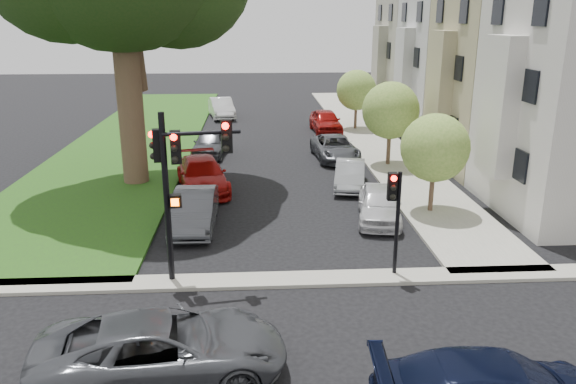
{
  "coord_description": "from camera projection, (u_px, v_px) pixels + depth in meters",
  "views": [
    {
      "loc": [
        -1.13,
        -13.9,
        7.94
      ],
      "look_at": [
        0.0,
        5.0,
        2.0
      ],
      "focal_mm": 35.0,
      "sensor_mm": 36.0,
      "label": 1
    }
  ],
  "objects": [
    {
      "name": "small_tree_a",
      "position": [
        435.0,
        148.0,
        22.89
      ],
      "size": [
        2.81,
        2.81,
        4.22
      ],
      "color": "brown",
      "rests_on": "ground"
    },
    {
      "name": "car_parked_6",
      "position": [
        202.0,
        175.0,
        26.58
      ],
      "size": [
        3.16,
        5.56,
        1.52
      ],
      "primitive_type": "imported",
      "rotation": [
        0.0,
        0.0,
        0.21
      ],
      "color": "maroon",
      "rests_on": "ground"
    },
    {
      "name": "grass_strip",
      "position": [
        139.0,
        138.0,
        38.01
      ],
      "size": [
        8.0,
        44.0,
        0.12
      ],
      "primitive_type": "cube",
      "color": "#25461A",
      "rests_on": "ground"
    },
    {
      "name": "house_c",
      "position": [
        463.0,
        33.0,
        36.22
      ],
      "size": [
        7.7,
        7.55,
        15.97
      ],
      "color": "#A4A1A0",
      "rests_on": "ground"
    },
    {
      "name": "small_tree_b",
      "position": [
        391.0,
        110.0,
        30.24
      ],
      "size": [
        3.09,
        3.09,
        4.64
      ],
      "color": "brown",
      "rests_on": "ground"
    },
    {
      "name": "car_parked_0",
      "position": [
        379.0,
        204.0,
        22.62
      ],
      "size": [
        2.36,
        4.37,
        1.41
      ],
      "primitive_type": "imported",
      "rotation": [
        0.0,
        0.0,
        -0.17
      ],
      "color": "silver",
      "rests_on": "ground"
    },
    {
      "name": "ground",
      "position": [
        299.0,
        314.0,
        15.68
      ],
      "size": [
        140.0,
        140.0,
        0.0
      ],
      "primitive_type": "plane",
      "color": "black",
      "rests_on": "ground"
    },
    {
      "name": "car_parked_3",
      "position": [
        326.0,
        121.0,
        39.96
      ],
      "size": [
        2.16,
        4.79,
        1.6
      ],
      "primitive_type": "imported",
      "rotation": [
        0.0,
        0.0,
        0.06
      ],
      "color": "maroon",
      "rests_on": "ground"
    },
    {
      "name": "car_parked_9",
      "position": [
        221.0,
        108.0,
        45.72
      ],
      "size": [
        2.55,
        5.07,
        1.59
      ],
      "primitive_type": "imported",
      "rotation": [
        0.0,
        0.0,
        0.18
      ],
      "color": "silver",
      "rests_on": "ground"
    },
    {
      "name": "car_cross_near",
      "position": [
        162.0,
        349.0,
        12.62
      ],
      "size": [
        5.94,
        3.37,
        1.57
      ],
      "primitive_type": "imported",
      "rotation": [
        0.0,
        0.0,
        1.71
      ],
      "color": "#3F4247",
      "rests_on": "ground"
    },
    {
      "name": "sidewalk_cross",
      "position": [
        294.0,
        280.0,
        17.57
      ],
      "size": [
        60.0,
        1.0,
        0.12
      ],
      "primitive_type": "cube",
      "color": "gray",
      "rests_on": "ground"
    },
    {
      "name": "car_parked_2",
      "position": [
        335.0,
        148.0,
        32.42
      ],
      "size": [
        2.59,
        5.04,
        1.36
      ],
      "primitive_type": "imported",
      "rotation": [
        0.0,
        0.0,
        0.07
      ],
      "color": "#3F4247",
      "rests_on": "ground"
    },
    {
      "name": "car_parked_7",
      "position": [
        210.0,
        143.0,
        33.23
      ],
      "size": [
        2.25,
        4.56,
        1.5
      ],
      "primitive_type": "imported",
      "rotation": [
        0.0,
        0.0,
        -0.11
      ],
      "color": "#3F4247",
      "rests_on": "ground"
    },
    {
      "name": "car_parked_5",
      "position": [
        195.0,
        210.0,
        21.83
      ],
      "size": [
        1.61,
        4.53,
        1.49
      ],
      "primitive_type": "imported",
      "rotation": [
        0.0,
        0.0,
        -0.01
      ],
      "color": "#3F4247",
      "rests_on": "ground"
    },
    {
      "name": "house_d",
      "position": [
        429.0,
        30.0,
        43.36
      ],
      "size": [
        7.7,
        7.55,
        15.97
      ],
      "color": "gray",
      "rests_on": "ground"
    },
    {
      "name": "traffic_signal_secondary",
      "position": [
        395.0,
        205.0,
        17.23
      ],
      "size": [
        0.44,
        0.35,
        3.45
      ],
      "color": "black",
      "rests_on": "ground"
    },
    {
      "name": "car_parked_1",
      "position": [
        350.0,
        175.0,
        27.02
      ],
      "size": [
        2.08,
        4.12,
        1.3
      ],
      "primitive_type": "imported",
      "rotation": [
        0.0,
        0.0,
        -0.19
      ],
      "color": "#999BA0",
      "rests_on": "ground"
    },
    {
      "name": "traffic_signal_main",
      "position": [
        179.0,
        168.0,
        16.52
      ],
      "size": [
        2.61,
        0.68,
        5.33
      ],
      "color": "black",
      "rests_on": "ground"
    },
    {
      "name": "small_tree_c",
      "position": [
        356.0,
        90.0,
        40.2
      ],
      "size": [
        2.88,
        2.88,
        4.32
      ],
      "color": "brown",
      "rests_on": "ground"
    },
    {
      "name": "sidewalk_right",
      "position": [
        369.0,
        135.0,
        38.91
      ],
      "size": [
        3.5,
        44.0,
        0.12
      ],
      "primitive_type": "cube",
      "color": "gray",
      "rests_on": "ground"
    },
    {
      "name": "house_b",
      "position": [
        515.0,
        37.0,
        29.08
      ],
      "size": [
        7.7,
        7.55,
        15.97
      ],
      "color": "#817758",
      "rests_on": "ground"
    }
  ]
}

